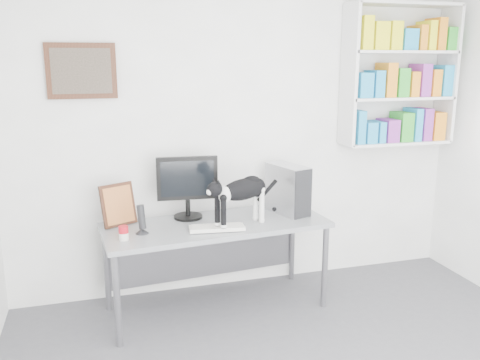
% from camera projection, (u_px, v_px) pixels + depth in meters
% --- Properties ---
extents(room, '(4.01, 4.01, 2.70)m').
position_uv_depth(room, '(360.00, 191.00, 2.50)').
color(room, '#515055').
rests_on(room, ground).
extents(bookshelf, '(1.03, 0.28, 1.24)m').
position_uv_depth(bookshelf, '(400.00, 75.00, 4.50)').
color(bookshelf, silver).
rests_on(bookshelf, room).
extents(wall_art, '(0.52, 0.04, 0.42)m').
position_uv_depth(wall_art, '(81.00, 71.00, 3.86)').
color(wall_art, '#4B2718').
rests_on(wall_art, room).
extents(desk, '(1.81, 0.83, 0.73)m').
position_uv_depth(desk, '(217.00, 266.00, 4.08)').
color(desk, gray).
rests_on(desk, room).
extents(monitor, '(0.51, 0.28, 0.52)m').
position_uv_depth(monitor, '(187.00, 187.00, 4.07)').
color(monitor, black).
rests_on(monitor, desk).
extents(keyboard, '(0.43, 0.21, 0.03)m').
position_uv_depth(keyboard, '(217.00, 228.00, 3.83)').
color(keyboard, silver).
rests_on(keyboard, desk).
extents(pc_tower, '(0.29, 0.44, 0.41)m').
position_uv_depth(pc_tower, '(288.00, 189.00, 4.23)').
color(pc_tower, '#B9B9BE').
rests_on(pc_tower, desk).
extents(speaker, '(0.13, 0.13, 0.23)m').
position_uv_depth(speaker, '(142.00, 219.00, 3.73)').
color(speaker, black).
rests_on(speaker, desk).
extents(leaning_print, '(0.30, 0.22, 0.34)m').
position_uv_depth(leaning_print, '(118.00, 204.00, 3.91)').
color(leaning_print, '#4B2718').
rests_on(leaning_print, desk).
extents(soup_can, '(0.07, 0.07, 0.10)m').
position_uv_depth(soup_can, '(124.00, 233.00, 3.61)').
color(soup_can, '#B30F1B').
rests_on(soup_can, desk).
extents(cat, '(0.64, 0.41, 0.39)m').
position_uv_depth(cat, '(242.00, 202.00, 3.89)').
color(cat, black).
rests_on(cat, desk).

